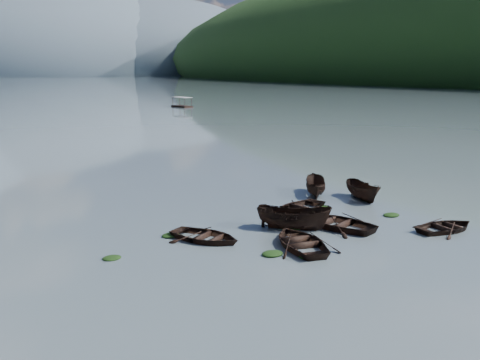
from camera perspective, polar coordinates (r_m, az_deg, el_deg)
ground_plane at (r=30.05m, az=11.98°, el=-7.77°), size 2400.00×2400.00×0.00m
haze_mtn_c at (r=934.33m, az=-21.53°, el=10.38°), size 520.00×520.00×260.00m
haze_mtn_d at (r=981.23m, az=-10.95°, el=11.01°), size 520.00×520.00×220.00m
rowboat_0 at (r=31.74m, az=-3.72°, el=-6.46°), size 4.91×5.43×0.92m
rowboat_1 at (r=30.77m, az=6.50°, el=-7.11°), size 4.63×5.64×1.02m
rowboat_2 at (r=33.96m, az=5.72°, el=-5.27°), size 4.62×4.61×1.83m
rowboat_3 at (r=34.79m, az=10.37°, el=-4.99°), size 4.90×5.88×1.05m
rowboat_4 at (r=35.99m, az=21.14°, el=-5.04°), size 4.41×3.30×0.87m
rowboat_5 at (r=42.38m, az=12.95°, el=-2.06°), size 2.73×4.60×1.67m
rowboat_7 at (r=38.21m, az=6.28°, el=-3.34°), size 5.48×4.57×0.98m
rowboat_8 at (r=43.42m, az=8.00°, el=-1.54°), size 3.68×4.28×1.60m
weed_clump_0 at (r=29.37m, az=3.48°, el=-7.99°), size 1.22×1.00×0.27m
weed_clump_1 at (r=32.70m, az=-7.39°, el=-5.98°), size 1.14×0.91×0.25m
weed_clump_2 at (r=29.23m, az=7.34°, el=-8.16°), size 1.19×0.95×0.26m
weed_clump_3 at (r=35.31m, az=4.43°, el=-4.57°), size 0.97×0.82×0.22m
weed_clump_4 at (r=38.27m, az=15.84°, el=-3.70°), size 1.20×0.95×0.25m
weed_clump_5 at (r=29.56m, az=-13.50°, el=-8.17°), size 1.02×0.83×0.22m
weed_clump_6 at (r=34.12m, az=6.00°, el=-5.19°), size 0.97×0.81×0.20m
weed_clump_7 at (r=39.40m, az=8.84°, el=-2.94°), size 1.00×0.80×0.22m
pontoon_right at (r=142.52m, az=-6.19°, el=7.73°), size 3.56×6.84×2.51m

